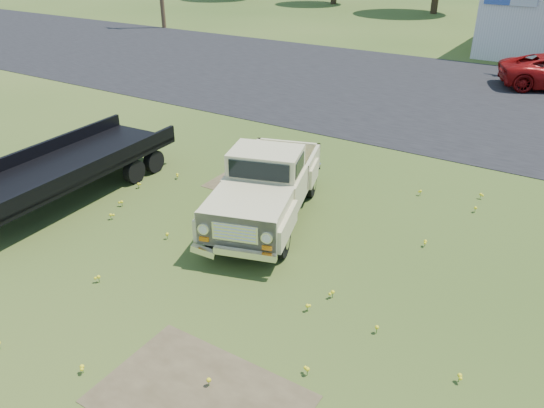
% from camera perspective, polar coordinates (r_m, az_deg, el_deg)
% --- Properties ---
extents(ground, '(140.00, 140.00, 0.00)m').
position_cam_1_polar(ground, '(10.80, -3.89, -7.05)').
color(ground, '#2E4A17').
rests_on(ground, ground).
extents(asphalt_lot, '(90.00, 14.00, 0.02)m').
position_cam_1_polar(asphalt_lot, '(23.59, 18.23, 10.96)').
color(asphalt_lot, black).
rests_on(asphalt_lot, ground).
extents(dirt_patch_a, '(3.00, 2.00, 0.01)m').
position_cam_1_polar(dirt_patch_a, '(8.30, -7.75, -20.09)').
color(dirt_patch_a, '#4C4029').
rests_on(dirt_patch_a, ground).
extents(dirt_patch_b, '(2.20, 1.60, 0.01)m').
position_cam_1_polar(dirt_patch_b, '(14.30, -2.25, 2.07)').
color(dirt_patch_b, '#4C4029').
rests_on(dirt_patch_b, ground).
extents(vintage_pickup_truck, '(3.22, 5.18, 1.76)m').
position_cam_1_polar(vintage_pickup_truck, '(12.21, -0.64, 2.04)').
color(vintage_pickup_truck, beige).
rests_on(vintage_pickup_truck, ground).
extents(flatbed_trailer, '(2.54, 6.73, 1.81)m').
position_cam_1_polar(flatbed_trailer, '(14.38, -21.44, 4.21)').
color(flatbed_trailer, black).
rests_on(flatbed_trailer, ground).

